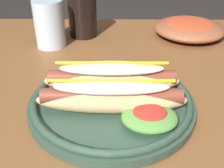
# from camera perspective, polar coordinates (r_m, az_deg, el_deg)

# --- Properties ---
(dining_table) EXTENTS (1.27, 0.84, 0.74)m
(dining_table) POSITION_cam_1_polar(r_m,az_deg,el_deg) (0.61, 7.65, -8.72)
(dining_table) COLOR brown
(dining_table) RESTS_ON ground_plane
(hot_dog_plate) EXTENTS (0.29, 0.29, 0.08)m
(hot_dog_plate) POSITION_cam_1_polar(r_m,az_deg,el_deg) (0.47, 0.26, -2.54)
(hot_dog_plate) COLOR #334C3D
(hot_dog_plate) RESTS_ON dining_table
(soda_cup) EXTENTS (0.08, 0.08, 0.11)m
(soda_cup) POSITION_cam_1_polar(r_m,az_deg,el_deg) (0.78, -6.09, 13.77)
(soda_cup) COLOR black
(soda_cup) RESTS_ON dining_table
(water_cup) EXTENTS (0.08, 0.08, 0.12)m
(water_cup) POSITION_cam_1_polar(r_m,az_deg,el_deg) (0.72, -12.81, 12.04)
(water_cup) COLOR silver
(water_cup) RESTS_ON dining_table
(side_bowl) EXTENTS (0.19, 0.19, 0.05)m
(side_bowl) POSITION_cam_1_polar(r_m,az_deg,el_deg) (0.81, 15.66, 11.16)
(side_bowl) COLOR brown
(side_bowl) RESTS_ON dining_table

